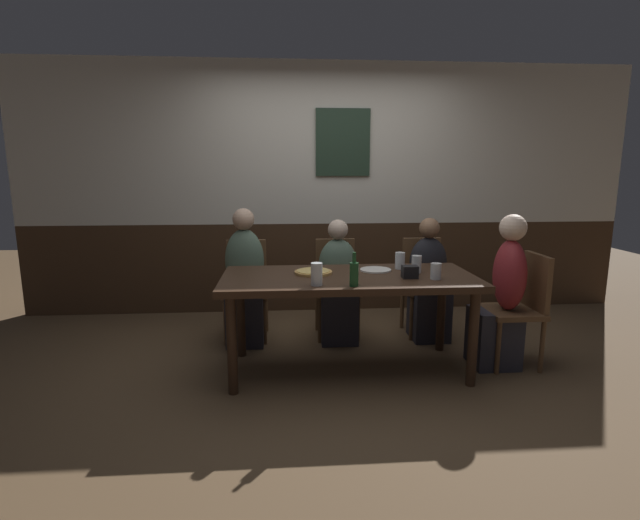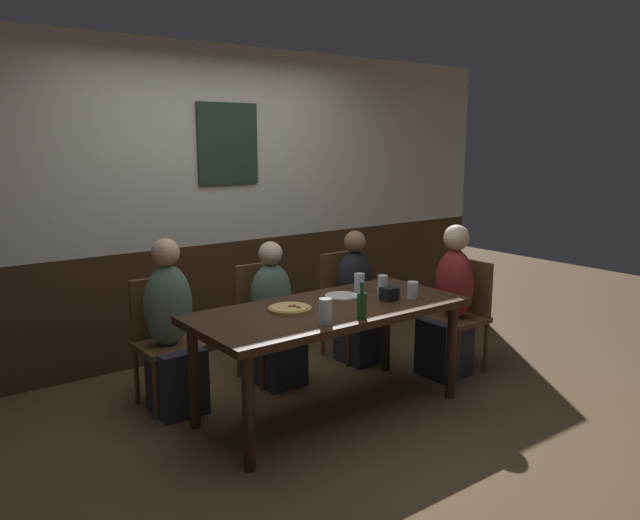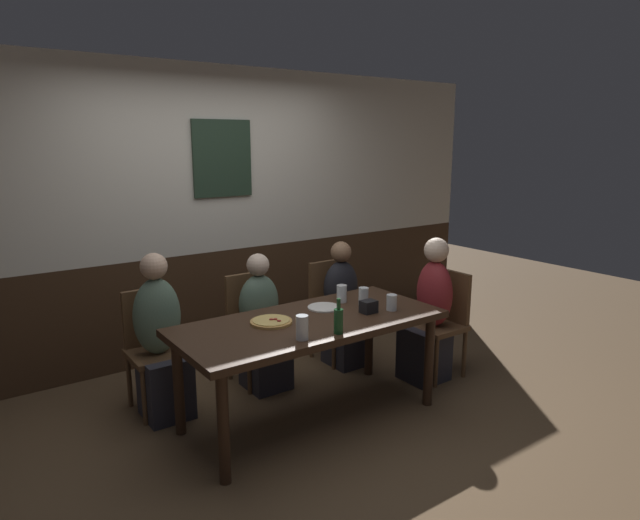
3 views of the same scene
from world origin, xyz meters
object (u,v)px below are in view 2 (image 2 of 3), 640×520
object	(u,v)px
person_right_far	(358,307)
plate_white_large	(342,296)
person_head_east	(449,312)
tumbler_water	(413,291)
chair_head_east	(463,309)
condiment_caddy	(389,294)
dining_table	(330,318)
person_left_far	(172,339)
person_mid_far	(275,325)
beer_glass_half	(325,313)
pizza	(290,308)
beer_bottle_green	(362,304)
pint_glass_stout	(359,284)
chair_mid_far	(263,314)
chair_left_far	(163,334)
highball_clear	(383,286)
chair_right_far	(345,298)

from	to	relation	value
person_right_far	plate_white_large	world-z (taller)	person_right_far
person_head_east	tumbler_water	distance (m)	0.67
chair_head_east	condiment_caddy	bearing A→B (deg)	-172.83
dining_table	condiment_caddy	xyz separation A→B (m)	(0.43, -0.12, 0.12)
person_left_far	tumbler_water	world-z (taller)	person_left_far
dining_table	person_mid_far	bearing A→B (deg)	90.00
condiment_caddy	person_mid_far	bearing A→B (deg)	118.59
beer_glass_half	condiment_caddy	distance (m)	0.71
person_mid_far	pizza	xyz separation A→B (m)	(-0.26, -0.58, 0.30)
person_mid_far	beer_bottle_green	bearing A→B (deg)	-90.58
person_right_far	person_left_far	size ratio (longest dim) A/B	0.92
pint_glass_stout	dining_table	bearing A→B (deg)	-154.56
plate_white_large	person_right_far	bearing A→B (deg)	41.09
chair_mid_far	chair_left_far	bearing A→B (deg)	180.00
chair_left_far	pizza	xyz separation A→B (m)	(0.57, -0.75, 0.26)
person_left_far	person_right_far	bearing A→B (deg)	-0.13
chair_mid_far	person_head_east	size ratio (longest dim) A/B	0.74
highball_clear	tumbler_water	bearing A→B (deg)	-70.75
tumbler_water	beer_glass_half	distance (m)	0.87
chair_mid_far	highball_clear	distance (m)	0.99
chair_left_far	condiment_caddy	xyz separation A→B (m)	(1.25, -0.95, 0.29)
pizza	pint_glass_stout	xyz separation A→B (m)	(0.69, 0.12, 0.05)
person_right_far	person_left_far	world-z (taller)	person_left_far
chair_mid_far	chair_head_east	distance (m)	1.59
chair_mid_far	tumbler_water	xyz separation A→B (m)	(0.60, -1.00, 0.29)
person_head_east	pint_glass_stout	bearing A→B (deg)	164.64
chair_right_far	chair_head_east	bearing A→B (deg)	-57.72
chair_mid_far	person_right_far	size ratio (longest dim) A/B	0.81
person_right_far	pizza	size ratio (longest dim) A/B	3.82
chair_right_far	person_head_east	xyz separation A→B (m)	(0.37, -0.84, 0.01)
chair_right_far	chair_mid_far	distance (m)	0.82
beer_bottle_green	plate_white_large	world-z (taller)	beer_bottle_green
chair_mid_far	person_right_far	xyz separation A→B (m)	(0.82, -0.16, -0.04)
dining_table	pint_glass_stout	size ratio (longest dim) A/B	14.16
highball_clear	person_left_far	bearing A→B (deg)	155.39
chair_mid_far	condiment_caddy	distance (m)	1.08
pint_glass_stout	highball_clear	xyz separation A→B (m)	(0.09, -0.15, -0.00)
person_mid_far	highball_clear	bearing A→B (deg)	-49.41
chair_head_east	person_mid_far	size ratio (longest dim) A/B	0.81
person_right_far	pizza	bearing A→B (deg)	-151.71
tumbler_water	chair_left_far	bearing A→B (deg)	144.90
pizza	chair_mid_far	bearing A→B (deg)	70.98
chair_right_far	condiment_caddy	xyz separation A→B (m)	(-0.39, -0.95, 0.29)
dining_table	pizza	bearing A→B (deg)	160.76
tumbler_water	chair_head_east	bearing A→B (deg)	12.63
beer_bottle_green	chair_mid_far	bearing A→B (deg)	89.50
chair_right_far	person_right_far	bearing A→B (deg)	-90.00
plate_white_large	chair_left_far	bearing A→B (deg)	147.21
beer_glass_half	beer_bottle_green	world-z (taller)	beer_bottle_green
person_head_east	plate_white_large	size ratio (longest dim) A/B	4.91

